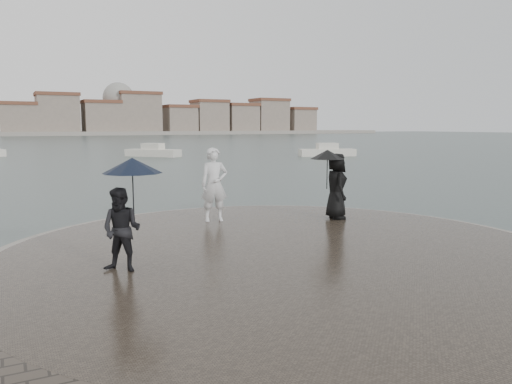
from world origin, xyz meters
TOP-DOWN VIEW (x-y plane):
  - ground at (0.00, 0.00)m, footprint 400.00×400.00m
  - kerb_ring at (0.00, 3.50)m, footprint 12.50×12.50m
  - quay_tip at (0.00, 3.50)m, footprint 11.90×11.90m
  - statue at (-0.05, 7.21)m, footprint 0.83×0.64m
  - visitor_left at (-3.28, 3.55)m, footprint 1.26×1.09m
  - visitor_right at (3.10, 6.01)m, footprint 1.17×1.12m
  - boats at (4.40, 39.06)m, footprint 36.02×29.87m

SIDE VIEW (x-z plane):
  - ground at x=0.00m, z-range 0.00..0.00m
  - kerb_ring at x=0.00m, z-range 0.00..0.32m
  - quay_tip at x=0.00m, z-range 0.00..0.36m
  - boats at x=4.40m, z-range -0.37..1.13m
  - statue at x=-0.05m, z-range 0.36..2.38m
  - visitor_right at x=3.10m, z-range 0.49..2.44m
  - visitor_left at x=-3.28m, z-range 0.48..2.52m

